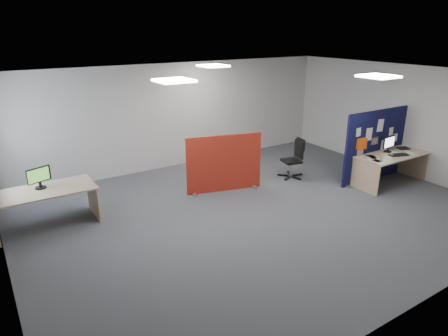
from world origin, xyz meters
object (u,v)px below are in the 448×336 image
office_chair (295,156)px  main_desk (389,160)px  red_divider (224,164)px  monitor_second (39,177)px  monitor_main (389,143)px  navy_divider (375,146)px  second_desk (45,198)px

office_chair → main_desk: bearing=-31.7°
red_divider → monitor_second: bearing=-172.3°
main_desk → monitor_main: bearing=59.8°
main_desk → office_chair: office_chair is taller
navy_divider → office_chair: 1.90m
navy_divider → office_chair: (-1.47, 1.16, -0.32)m
navy_divider → red_divider: bearing=158.5°
main_desk → office_chair: 2.20m
navy_divider → second_desk: 7.35m
monitor_second → main_desk: bearing=-36.0°
navy_divider → monitor_second: 7.40m
main_desk → office_chair: (-1.59, 1.51, -0.02)m
navy_divider → second_desk: bearing=166.4°
red_divider → monitor_main: bearing=-9.0°
main_desk → second_desk: same height
navy_divider → office_chair: navy_divider is taller
main_desk → monitor_main: (0.07, 0.13, 0.38)m
monitor_second → office_chair: 5.75m
main_desk → red_divider: bearing=154.4°
red_divider → office_chair: (1.96, -0.19, -0.10)m
monitor_main → red_divider: red_divider is taller
monitor_main → second_desk: (-7.33, 1.95, -0.38)m
office_chair → second_desk: bearing=-173.9°
monitor_main → office_chair: bearing=135.1°
navy_divider → monitor_main: bearing=-49.6°
red_divider → office_chair: red_divider is taller
red_divider → second_desk: size_ratio=0.96×
main_desk → navy_divider: bearing=108.5°
navy_divider → monitor_main: navy_divider is taller
red_divider → office_chair: bearing=8.9°
red_divider → second_desk: (-3.71, 0.37, -0.08)m
navy_divider → main_desk: bearing=-71.5°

